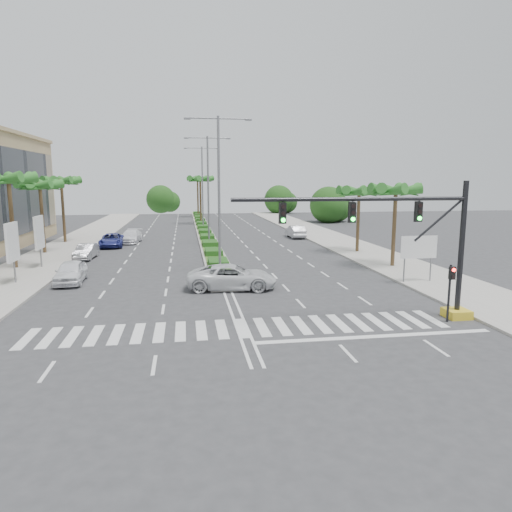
# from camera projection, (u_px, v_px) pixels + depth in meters

# --- Properties ---
(ground) EXTENTS (160.00, 160.00, 0.00)m
(ground) POSITION_uv_depth(u_px,v_px,m) (242.00, 328.00, 22.50)
(ground) COLOR #333335
(ground) RESTS_ON ground
(footpath_right) EXTENTS (6.00, 120.00, 0.15)m
(footpath_right) POSITION_uv_depth(u_px,v_px,m) (371.00, 255.00, 44.30)
(footpath_right) COLOR gray
(footpath_right) RESTS_ON ground
(footpath_left) EXTENTS (6.00, 120.00, 0.15)m
(footpath_left) POSITION_uv_depth(u_px,v_px,m) (40.00, 263.00, 39.66)
(footpath_left) COLOR gray
(footpath_left) RESTS_ON ground
(median) EXTENTS (2.20, 75.00, 0.20)m
(median) POSITION_uv_depth(u_px,v_px,m) (204.00, 230.00, 66.34)
(median) COLOR gray
(median) RESTS_ON ground
(median_grass) EXTENTS (1.80, 75.00, 0.04)m
(median_grass) POSITION_uv_depth(u_px,v_px,m) (204.00, 229.00, 66.32)
(median_grass) COLOR #31591E
(median_grass) RESTS_ON median
(signal_gantry) EXTENTS (12.60, 1.20, 7.20)m
(signal_gantry) POSITION_uv_depth(u_px,v_px,m) (421.00, 254.00, 23.34)
(signal_gantry) COLOR gold
(signal_gantry) RESTS_ON ground
(pedestrian_signal) EXTENTS (0.28, 0.36, 3.00)m
(pedestrian_signal) POSITION_uv_depth(u_px,v_px,m) (451.00, 283.00, 23.12)
(pedestrian_signal) COLOR black
(pedestrian_signal) RESTS_ON ground
(direction_sign) EXTENTS (2.70, 0.11, 3.40)m
(direction_sign) POSITION_uv_depth(u_px,v_px,m) (419.00, 249.00, 31.94)
(direction_sign) COLOR slate
(direction_sign) RESTS_ON ground
(billboard_near) EXTENTS (0.18, 2.10, 4.35)m
(billboard_near) POSITION_uv_depth(u_px,v_px,m) (12.00, 243.00, 31.50)
(billboard_near) COLOR slate
(billboard_near) RESTS_ON ground
(billboard_far) EXTENTS (0.18, 2.10, 4.35)m
(billboard_far) POSITION_uv_depth(u_px,v_px,m) (39.00, 233.00, 37.35)
(billboard_far) COLOR slate
(billboard_far) RESTS_ON ground
(palm_left_mid) EXTENTS (4.57, 4.68, 7.95)m
(palm_left_mid) POSITION_uv_depth(u_px,v_px,m) (9.00, 182.00, 36.37)
(palm_left_mid) COLOR brown
(palm_left_mid) RESTS_ON ground
(palm_left_far) EXTENTS (4.57, 4.68, 7.35)m
(palm_left_far) POSITION_uv_depth(u_px,v_px,m) (40.00, 188.00, 44.26)
(palm_left_far) COLOR brown
(palm_left_far) RESTS_ON ground
(palm_left_end) EXTENTS (4.57, 4.68, 7.75)m
(palm_left_end) POSITION_uv_depth(u_px,v_px,m) (61.00, 183.00, 52.00)
(palm_left_end) COLOR brown
(palm_left_end) RESTS_ON ground
(palm_right_near) EXTENTS (4.57, 4.68, 7.05)m
(palm_right_near) POSITION_uv_depth(u_px,v_px,m) (396.00, 193.00, 37.34)
(palm_right_near) COLOR brown
(palm_right_near) RESTS_ON ground
(palm_right_far) EXTENTS (4.57, 4.68, 6.75)m
(palm_right_far) POSITION_uv_depth(u_px,v_px,m) (359.00, 194.00, 45.18)
(palm_right_far) COLOR brown
(palm_right_far) RESTS_ON ground
(palm_median_a) EXTENTS (4.57, 4.68, 8.05)m
(palm_median_a) POSITION_uv_depth(u_px,v_px,m) (200.00, 181.00, 74.93)
(palm_median_a) COLOR brown
(palm_median_a) RESTS_ON ground
(palm_median_b) EXTENTS (4.57, 4.68, 8.05)m
(palm_median_b) POSITION_uv_depth(u_px,v_px,m) (198.00, 181.00, 89.55)
(palm_median_b) COLOR brown
(palm_median_b) RESTS_ON ground
(streetlight_near) EXTENTS (5.10, 0.25, 12.00)m
(streetlight_near) POSITION_uv_depth(u_px,v_px,m) (219.00, 186.00, 35.03)
(streetlight_near) COLOR slate
(streetlight_near) RESTS_ON ground
(streetlight_mid) EXTENTS (5.10, 0.25, 12.00)m
(streetlight_mid) POSITION_uv_depth(u_px,v_px,m) (208.00, 184.00, 50.62)
(streetlight_mid) COLOR slate
(streetlight_mid) RESTS_ON ground
(streetlight_far) EXTENTS (5.10, 0.25, 12.00)m
(streetlight_far) POSITION_uv_depth(u_px,v_px,m) (202.00, 183.00, 66.22)
(streetlight_far) COLOR slate
(streetlight_far) RESTS_ON ground
(car_parked_a) EXTENTS (2.06, 4.70, 1.58)m
(car_parked_a) POSITION_uv_depth(u_px,v_px,m) (71.00, 272.00, 32.34)
(car_parked_a) COLOR white
(car_parked_a) RESTS_ON ground
(car_parked_b) EXTENTS (1.73, 4.30, 1.39)m
(car_parked_b) POSITION_uv_depth(u_px,v_px,m) (86.00, 251.00, 42.33)
(car_parked_b) COLOR #9F9EA3
(car_parked_b) RESTS_ON ground
(car_parked_c) EXTENTS (2.69, 5.35, 1.45)m
(car_parked_c) POSITION_uv_depth(u_px,v_px,m) (112.00, 240.00, 50.05)
(car_parked_c) COLOR navy
(car_parked_c) RESTS_ON ground
(car_parked_d) EXTENTS (2.58, 5.27, 1.48)m
(car_parked_d) POSITION_uv_depth(u_px,v_px,m) (131.00, 236.00, 53.34)
(car_parked_d) COLOR white
(car_parked_d) RESTS_ON ground
(car_crossing) EXTENTS (6.22, 3.38, 1.65)m
(car_crossing) POSITION_uv_depth(u_px,v_px,m) (232.00, 277.00, 30.51)
(car_crossing) COLOR silver
(car_crossing) RESTS_ON ground
(car_right) EXTENTS (1.77, 4.80, 1.57)m
(car_right) POSITION_uv_depth(u_px,v_px,m) (295.00, 232.00, 58.07)
(car_right) COLOR #BCBDC1
(car_right) RESTS_ON ground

